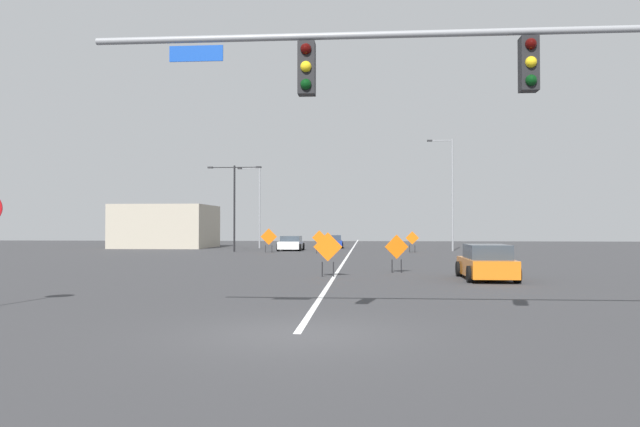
{
  "coord_description": "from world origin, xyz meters",
  "views": [
    {
      "loc": [
        1.38,
        -12.01,
        2.12
      ],
      "look_at": [
        -1.36,
        23.66,
        2.89
      ],
      "focal_mm": 34.26,
      "sensor_mm": 36.0,
      "label": 1
    }
  ],
  "objects_px": {
    "street_lamp_near_left": "(258,203)",
    "construction_sign_left_shoulder": "(412,239)",
    "construction_sign_median_far": "(397,249)",
    "car_blue_mid": "(332,242)",
    "construction_sign_right_lane": "(319,239)",
    "traffic_signal_assembly": "(520,87)",
    "car_white_passing": "(291,243)",
    "construction_sign_right_shoulder": "(269,238)",
    "construction_sign_left_lane": "(328,249)",
    "street_lamp_far_left": "(451,189)",
    "car_orange_near": "(486,263)",
    "street_lamp_near_right": "(234,199)"
  },
  "relations": [
    {
      "from": "traffic_signal_assembly",
      "to": "street_lamp_near_left",
      "type": "height_order",
      "value": "street_lamp_near_left"
    },
    {
      "from": "street_lamp_near_left",
      "to": "construction_sign_left_shoulder",
      "type": "bearing_deg",
      "value": -31.94
    },
    {
      "from": "construction_sign_right_shoulder",
      "to": "construction_sign_left_shoulder",
      "type": "bearing_deg",
      "value": 5.73
    },
    {
      "from": "street_lamp_far_left",
      "to": "construction_sign_right_shoulder",
      "type": "height_order",
      "value": "street_lamp_far_left"
    },
    {
      "from": "construction_sign_left_shoulder",
      "to": "construction_sign_median_far",
      "type": "relative_size",
      "value": 0.99
    },
    {
      "from": "construction_sign_median_far",
      "to": "car_blue_mid",
      "type": "distance_m",
      "value": 32.74
    },
    {
      "from": "street_lamp_near_left",
      "to": "construction_sign_right_lane",
      "type": "distance_m",
      "value": 13.88
    },
    {
      "from": "construction_sign_left_lane",
      "to": "car_blue_mid",
      "type": "height_order",
      "value": "construction_sign_left_lane"
    },
    {
      "from": "traffic_signal_assembly",
      "to": "car_blue_mid",
      "type": "distance_m",
      "value": 49.26
    },
    {
      "from": "street_lamp_near_right",
      "to": "construction_sign_left_lane",
      "type": "xyz_separation_m",
      "value": [
        9.54,
        -25.11,
        -3.28
      ]
    },
    {
      "from": "street_lamp_near_right",
      "to": "car_blue_mid",
      "type": "bearing_deg",
      "value": 51.63
    },
    {
      "from": "street_lamp_near_left",
      "to": "construction_sign_left_shoulder",
      "type": "height_order",
      "value": "street_lamp_near_left"
    },
    {
      "from": "street_lamp_near_right",
      "to": "car_white_passing",
      "type": "height_order",
      "value": "street_lamp_near_right"
    },
    {
      "from": "street_lamp_near_right",
      "to": "car_white_passing",
      "type": "distance_m",
      "value": 6.58
    },
    {
      "from": "car_blue_mid",
      "to": "car_white_passing",
      "type": "bearing_deg",
      "value": -115.68
    },
    {
      "from": "construction_sign_left_lane",
      "to": "construction_sign_right_shoulder",
      "type": "xyz_separation_m",
      "value": [
        -6.35,
        23.65,
        0.05
      ]
    },
    {
      "from": "street_lamp_far_left",
      "to": "construction_sign_left_lane",
      "type": "relative_size",
      "value": 5.19
    },
    {
      "from": "street_lamp_near_right",
      "to": "street_lamp_far_left",
      "type": "height_order",
      "value": "street_lamp_far_left"
    },
    {
      "from": "construction_sign_right_lane",
      "to": "car_blue_mid",
      "type": "xyz_separation_m",
      "value": [
        0.31,
        12.53,
        -0.56
      ]
    },
    {
      "from": "construction_sign_left_lane",
      "to": "car_blue_mid",
      "type": "relative_size",
      "value": 0.45
    },
    {
      "from": "car_orange_near",
      "to": "car_white_passing",
      "type": "bearing_deg",
      "value": 111.65
    },
    {
      "from": "construction_sign_left_lane",
      "to": "construction_sign_right_shoulder",
      "type": "height_order",
      "value": "construction_sign_right_shoulder"
    },
    {
      "from": "car_blue_mid",
      "to": "car_orange_near",
      "type": "bearing_deg",
      "value": -77.07
    },
    {
      "from": "traffic_signal_assembly",
      "to": "construction_sign_median_far",
      "type": "distance_m",
      "value": 16.78
    },
    {
      "from": "street_lamp_near_right",
      "to": "car_orange_near",
      "type": "distance_m",
      "value": 30.74
    },
    {
      "from": "street_lamp_far_left",
      "to": "car_blue_mid",
      "type": "height_order",
      "value": "street_lamp_far_left"
    },
    {
      "from": "street_lamp_near_left",
      "to": "construction_sign_left_lane",
      "type": "distance_m",
      "value": 35.22
    },
    {
      "from": "street_lamp_near_left",
      "to": "street_lamp_far_left",
      "type": "height_order",
      "value": "street_lamp_far_left"
    },
    {
      "from": "construction_sign_right_shoulder",
      "to": "car_blue_mid",
      "type": "relative_size",
      "value": 0.47
    },
    {
      "from": "construction_sign_right_lane",
      "to": "construction_sign_right_shoulder",
      "type": "bearing_deg",
      "value": 163.1
    },
    {
      "from": "car_white_passing",
      "to": "construction_sign_right_lane",
      "type": "bearing_deg",
      "value": -62.48
    },
    {
      "from": "street_lamp_far_left",
      "to": "street_lamp_near_right",
      "type": "bearing_deg",
      "value": -171.43
    },
    {
      "from": "traffic_signal_assembly",
      "to": "construction_sign_right_lane",
      "type": "distance_m",
      "value": 36.92
    },
    {
      "from": "construction_sign_median_far",
      "to": "car_orange_near",
      "type": "relative_size",
      "value": 0.42
    },
    {
      "from": "traffic_signal_assembly",
      "to": "construction_sign_left_shoulder",
      "type": "relative_size",
      "value": 7.52
    },
    {
      "from": "car_blue_mid",
      "to": "construction_sign_right_lane",
      "type": "bearing_deg",
      "value": -91.41
    },
    {
      "from": "car_orange_near",
      "to": "car_blue_mid",
      "type": "height_order",
      "value": "car_orange_near"
    },
    {
      "from": "construction_sign_left_shoulder",
      "to": "construction_sign_right_shoulder",
      "type": "bearing_deg",
      "value": -174.27
    },
    {
      "from": "construction_sign_left_lane",
      "to": "car_orange_near",
      "type": "relative_size",
      "value": 0.45
    },
    {
      "from": "construction_sign_right_lane",
      "to": "car_white_passing",
      "type": "relative_size",
      "value": 0.47
    },
    {
      "from": "construction_sign_left_shoulder",
      "to": "construction_sign_median_far",
      "type": "bearing_deg",
      "value": -96.05
    },
    {
      "from": "construction_sign_left_lane",
      "to": "car_blue_mid",
      "type": "bearing_deg",
      "value": 92.94
    },
    {
      "from": "street_lamp_near_right",
      "to": "construction_sign_right_lane",
      "type": "xyz_separation_m",
      "value": [
        7.43,
        -2.76,
        -3.31
      ]
    },
    {
      "from": "construction_sign_left_lane",
      "to": "car_blue_mid",
      "type": "xyz_separation_m",
      "value": [
        -1.79,
        34.89,
        -0.58
      ]
    },
    {
      "from": "street_lamp_far_left",
      "to": "car_orange_near",
      "type": "xyz_separation_m",
      "value": [
        -2.51,
        -28.79,
        -4.69
      ]
    },
    {
      "from": "car_white_passing",
      "to": "street_lamp_far_left",
      "type": "bearing_deg",
      "value": -0.69
    },
    {
      "from": "construction_sign_right_shoulder",
      "to": "car_blue_mid",
      "type": "distance_m",
      "value": 12.15
    },
    {
      "from": "street_lamp_near_left",
      "to": "construction_sign_left_shoulder",
      "type": "xyz_separation_m",
      "value": [
        14.49,
        -9.03,
        -3.39
      ]
    },
    {
      "from": "construction_sign_median_far",
      "to": "car_white_passing",
      "type": "bearing_deg",
      "value": 107.57
    },
    {
      "from": "construction_sign_right_shoulder",
      "to": "car_blue_mid",
      "type": "height_order",
      "value": "construction_sign_right_shoulder"
    }
  ]
}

